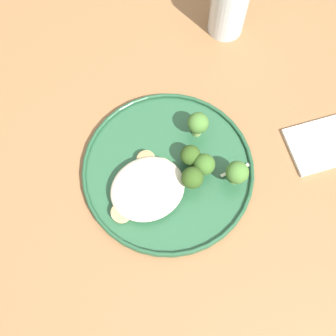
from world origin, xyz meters
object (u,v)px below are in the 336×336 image
Objects in this scene: seared_scallop_on_noodles at (149,190)px; seared_scallop_center_golden at (152,206)px; seared_scallop_tiny_bay at (162,168)px; broccoli_floret_rear_charred at (199,125)px; dinner_plate at (168,170)px; water_glass at (229,8)px; broccoli_floret_left_leaning at (192,155)px; folded_napkin at (331,142)px; broccoli_floret_center_pile at (237,173)px; seared_scallop_rear_pale at (121,213)px; broccoli_floret_small_sprig at (192,178)px; seared_scallop_large_seared at (146,160)px; broccoli_floret_near_rim at (204,165)px.

seared_scallop_on_noodles is 0.89× the size of seared_scallop_center_golden.
broccoli_floret_rear_charred is at bearing -158.56° from seared_scallop_tiny_bay.
seared_scallop_on_noodles is at bearing 25.27° from dinner_plate.
seared_scallop_center_golden is 0.39m from water_glass.
seared_scallop_on_noodles is (0.04, 0.02, -0.00)m from seared_scallop_tiny_bay.
seared_scallop_tiny_bay and seared_scallop_on_noodles have the same top height.
broccoli_floret_left_leaning is 0.25m from folded_napkin.
seared_scallop_tiny_bay is 0.04m from seared_scallop_on_noodles.
seared_scallop_on_noodles reaches higher than folded_napkin.
water_glass is at bearing -80.95° from folded_napkin.
folded_napkin is at bearing 99.05° from water_glass.
broccoli_floret_center_pile is at bearing 172.67° from seared_scallop_center_golden.
broccoli_floret_rear_charred is 0.24m from water_glass.
seared_scallop_tiny_bay is (0.01, -0.00, 0.01)m from dinner_plate.
seared_scallop_tiny_bay reaches higher than seared_scallop_center_golden.
broccoli_floret_rear_charred is (-0.12, -0.06, 0.02)m from seared_scallop_on_noodles.
seared_scallop_rear_pale is 0.59× the size of broccoli_floret_small_sprig.
water_glass reaches higher than seared_scallop_on_noodles.
broccoli_floret_center_pile is 0.19m from folded_napkin.
dinner_plate is 0.04m from seared_scallop_large_seared.
broccoli_floret_center_pile is at bearing 126.95° from broccoli_floret_left_leaning.
seared_scallop_large_seared is (0.03, -0.03, 0.01)m from dinner_plate.
water_glass reaches higher than broccoli_floret_left_leaning.
seared_scallop_rear_pale is at bearing 19.18° from dinner_plate.
seared_scallop_tiny_bay is 0.30m from folded_napkin.
broccoli_floret_small_sprig is at bearing 25.05° from broccoli_floret_near_rim.
seared_scallop_on_noodles is 0.71× the size of broccoli_floret_left_leaning.
broccoli_floret_small_sprig is 0.05m from broccoli_floret_left_leaning.
seared_scallop_on_noodles is 0.03m from seared_scallop_center_golden.
broccoli_floret_small_sprig is at bearing 177.37° from seared_scallop_rear_pale.
broccoli_floret_center_pile is (-0.10, 0.07, 0.02)m from seared_scallop_tiny_bay.
dinner_plate is at bearing -160.82° from seared_scallop_rear_pale.
seared_scallop_rear_pale is 0.22× the size of folded_napkin.
seared_scallop_rear_pale is 0.15m from broccoli_floret_near_rim.
broccoli_floret_left_leaning is at bearing -17.83° from folded_napkin.
broccoli_floret_rear_charred is 1.18× the size of broccoli_floret_near_rim.
seared_scallop_on_noodles is 0.37m from water_glass.
water_glass reaches higher than broccoli_floret_small_sprig.
broccoli_floret_near_rim is at bearing 176.69° from seared_scallop_on_noodles.
water_glass is (-0.33, -0.25, 0.03)m from seared_scallop_rear_pale.
dinner_plate is 0.06m from broccoli_floret_small_sprig.
broccoli_floret_left_leaning reaches higher than seared_scallop_center_golden.
broccoli_floret_near_rim is at bearing -44.70° from broccoli_floret_center_pile.
folded_napkin is (-0.31, 0.11, -0.02)m from seared_scallop_large_seared.
dinner_plate is 6.49× the size of broccoli_floret_left_leaning.
seared_scallop_rear_pale is at bearing -13.13° from seared_scallop_center_golden.
seared_scallop_center_golden is at bearing -5.43° from folded_napkin.
seared_scallop_center_golden reaches higher than seared_scallop_rear_pale.
broccoli_floret_center_pile reaches higher than broccoli_floret_small_sprig.
seared_scallop_center_golden is 0.33m from folded_napkin.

